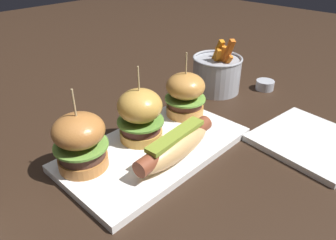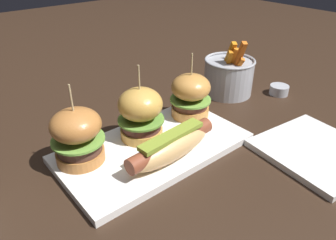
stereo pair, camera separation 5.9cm
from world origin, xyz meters
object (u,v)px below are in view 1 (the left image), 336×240
object	(u,v)px
fries_bucket	(217,73)
sauce_ramekin	(265,85)
platter_main	(155,149)
slider_center	(139,115)
slider_right	(185,94)
hot_dog	(176,145)
slider_left	(80,141)
side_plate	(311,141)

from	to	relation	value
fries_bucket	sauce_ramekin	size ratio (longest dim) A/B	3.10
platter_main	fries_bucket	xyz separation A→B (m)	(0.30, 0.08, 0.04)
platter_main	slider_center	xyz separation A→B (m)	(-0.00, 0.04, 0.06)
fries_bucket	slider_right	bearing A→B (deg)	-166.05
hot_dog	slider_left	size ratio (longest dim) A/B	1.31
slider_center	slider_left	bearing A→B (deg)	177.03
slider_center	side_plate	size ratio (longest dim) A/B	0.78
hot_dog	slider_right	size ratio (longest dim) A/B	1.35
slider_center	slider_right	size ratio (longest dim) A/B	1.05
sauce_ramekin	slider_center	bearing A→B (deg)	173.61
sauce_ramekin	fries_bucket	bearing A→B (deg)	136.84
slider_right	platter_main	bearing A→B (deg)	-162.83
hot_dog	slider_center	world-z (taller)	slider_center
side_plate	platter_main	bearing A→B (deg)	138.72
slider_center	side_plate	world-z (taller)	slider_center
slider_left	sauce_ramekin	xyz separation A→B (m)	(0.52, -0.05, -0.05)
platter_main	sauce_ramekin	size ratio (longest dim) A/B	7.43
slider_left	side_plate	bearing A→B (deg)	-34.71
fries_bucket	slider_center	bearing A→B (deg)	-171.60
hot_dog	slider_right	distance (m)	0.16
platter_main	fries_bucket	world-z (taller)	fries_bucket
platter_main	side_plate	size ratio (longest dim) A/B	1.88
slider_right	side_plate	bearing A→B (deg)	-67.81
slider_left	slider_right	size ratio (longest dim) A/B	1.03
slider_right	sauce_ramekin	bearing A→B (deg)	-9.97
slider_left	fries_bucket	xyz separation A→B (m)	(0.42, 0.04, -0.02)
slider_left	sauce_ramekin	bearing A→B (deg)	-5.59
slider_center	sauce_ramekin	xyz separation A→B (m)	(0.40, -0.04, -0.05)
slider_right	sauce_ramekin	world-z (taller)	slider_right
hot_dog	fries_bucket	size ratio (longest dim) A/B	1.28
hot_dog	platter_main	bearing A→B (deg)	90.81
slider_right	side_plate	size ratio (longest dim) A/B	0.75
side_plate	slider_right	bearing A→B (deg)	112.19
fries_bucket	sauce_ramekin	distance (m)	0.13
platter_main	slider_right	xyz separation A→B (m)	(0.13, 0.04, 0.05)
hot_dog	sauce_ramekin	distance (m)	0.40
slider_center	slider_right	xyz separation A→B (m)	(0.13, 0.00, -0.00)
platter_main	side_plate	xyz separation A→B (m)	(0.23, -0.20, -0.00)
platter_main	fries_bucket	bearing A→B (deg)	15.35
slider_left	hot_dog	bearing A→B (deg)	-37.52
sauce_ramekin	hot_dog	bearing A→B (deg)	-173.49
slider_left	slider_right	world-z (taller)	slider_left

